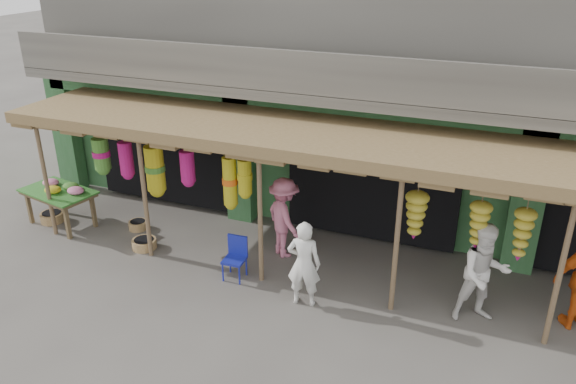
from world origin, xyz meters
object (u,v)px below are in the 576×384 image
at_px(person_front, 304,264).
at_px(person_shopper, 284,218).
at_px(blue_chair, 236,255).
at_px(flower_table, 60,192).
at_px(person_right, 484,274).

xyz_separation_m(person_front, person_shopper, (-0.97, 1.47, 0.03)).
bearing_deg(blue_chair, person_shopper, 60.78).
distance_m(flower_table, person_shopper, 5.20).
xyz_separation_m(blue_chair, person_right, (4.44, 0.33, 0.43)).
bearing_deg(person_right, person_front, 168.80).
relative_size(person_front, person_shopper, 0.96).
distance_m(flower_table, blue_chair, 4.66).
distance_m(blue_chair, person_shopper, 1.29).
bearing_deg(person_front, flower_table, -16.15).
bearing_deg(flower_table, person_front, 4.04).
height_order(person_front, person_right, person_right).
bearing_deg(person_shopper, blue_chair, 103.67).
xyz_separation_m(flower_table, person_right, (9.06, -0.17, 0.10)).
xyz_separation_m(blue_chair, person_front, (1.51, -0.35, 0.35)).
height_order(person_right, person_shopper, person_right).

